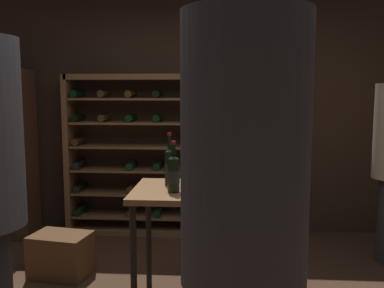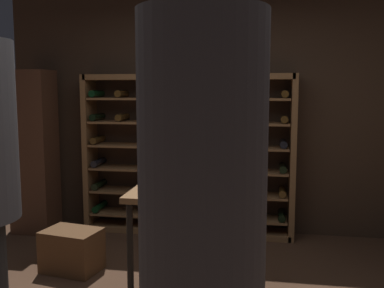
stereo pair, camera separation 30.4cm
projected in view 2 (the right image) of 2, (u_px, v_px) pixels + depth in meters
back_wall at (217, 114)px, 4.90m from camera, size 4.81×0.10×2.65m
wine_rack at (189, 155)px, 4.80m from camera, size 2.32×0.32×1.76m
tasting_table at (197, 205)px, 3.07m from camera, size 0.90×0.69×0.90m
person_guest_plum_blouse at (202, 214)px, 1.57m from camera, size 0.46×0.46×2.08m
wine_crate at (72, 250)px, 3.85m from camera, size 0.53×0.42×0.37m
display_cabinet at (34, 152)px, 4.86m from camera, size 0.44×0.36×1.80m
wine_bottle_green_slim at (192, 168)px, 3.08m from camera, size 0.07×0.07×0.39m
wine_bottle_gold_foil at (172, 173)px, 2.96m from camera, size 0.08×0.08×0.35m
wine_bottle_red_label at (171, 166)px, 3.18m from camera, size 0.07×0.07×0.38m
wine_glass_stemmed_left at (204, 172)px, 3.20m from camera, size 0.08×0.08×0.13m
wine_glass_stemmed_center at (187, 177)px, 2.97m from camera, size 0.08×0.08×0.14m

